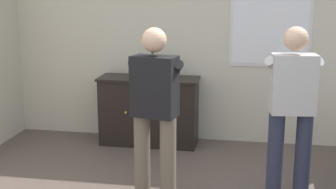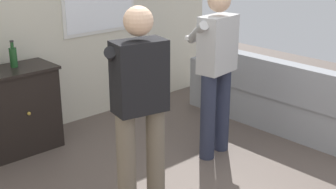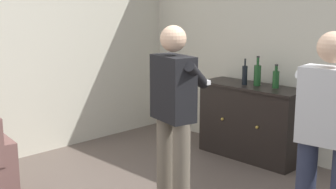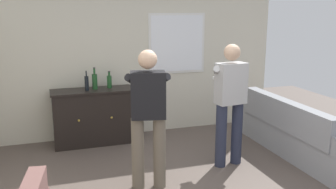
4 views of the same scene
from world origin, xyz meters
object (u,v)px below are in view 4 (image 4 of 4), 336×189
at_px(bottle_liquor_amber, 87,83).
at_px(person_standing_left, 148,113).
at_px(bottle_spirits_clear, 109,81).
at_px(person_standing_right, 230,99).
at_px(couch, 294,134).
at_px(sideboard_cabinet, 94,117).
at_px(bottle_wine_green, 95,81).

xyz_separation_m(bottle_liquor_amber, person_standing_left, (0.52, -1.70, -0.07)).
relative_size(bottle_spirits_clear, person_standing_right, 0.16).
distance_m(couch, sideboard_cabinet, 3.09).
distance_m(couch, person_standing_right, 1.24).
xyz_separation_m(bottle_spirits_clear, person_standing_right, (1.38, -1.48, -0.06)).
bearing_deg(bottle_liquor_amber, bottle_spirits_clear, 14.19).
bearing_deg(bottle_liquor_amber, couch, -25.85).
distance_m(couch, person_standing_left, 2.41).
height_order(bottle_liquor_amber, person_standing_left, person_standing_left).
xyz_separation_m(bottle_wine_green, person_standing_right, (1.62, -1.45, -0.08)).
relative_size(bottle_wine_green, person_standing_right, 0.21).
distance_m(couch, bottle_spirits_clear, 2.95).
bearing_deg(person_standing_left, couch, 8.13).
bearing_deg(bottle_liquor_amber, bottle_wine_green, 26.71).
bearing_deg(bottle_spirits_clear, person_standing_left, -84.97).
xyz_separation_m(bottle_wine_green, person_standing_left, (0.39, -1.77, -0.08)).
bearing_deg(bottle_liquor_amber, person_standing_left, -72.87).
height_order(couch, bottle_spirits_clear, bottle_spirits_clear).
distance_m(couch, bottle_wine_green, 3.14).
relative_size(sideboard_cabinet, person_standing_left, 0.77).
bearing_deg(bottle_wine_green, bottle_spirits_clear, 6.37).
bearing_deg(person_standing_left, person_standing_right, 14.54).
distance_m(bottle_wine_green, bottle_spirits_clear, 0.24).
distance_m(couch, bottle_liquor_amber, 3.22).
xyz_separation_m(bottle_wine_green, bottle_liquor_amber, (-0.13, -0.07, -0.01)).
distance_m(bottle_wine_green, person_standing_right, 2.18).
bearing_deg(bottle_spirits_clear, couch, -30.72).
height_order(bottle_wine_green, bottle_liquor_amber, bottle_wine_green).
height_order(person_standing_left, person_standing_right, same).
height_order(sideboard_cabinet, bottle_spirits_clear, bottle_spirits_clear).
height_order(bottle_spirits_clear, person_standing_right, person_standing_right).
bearing_deg(person_standing_right, sideboard_cabinet, 139.48).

